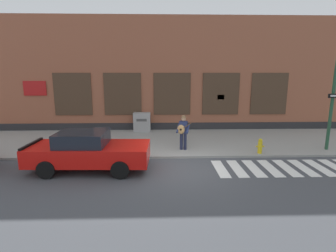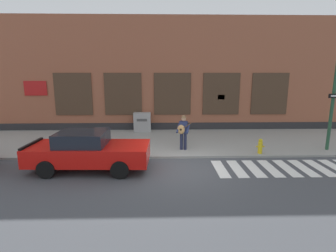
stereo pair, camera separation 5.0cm
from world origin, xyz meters
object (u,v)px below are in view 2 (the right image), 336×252
at_px(fire_hydrant, 260,146).
at_px(red_car, 88,151).
at_px(busker, 183,131).
at_px(utility_box, 142,122).

bearing_deg(fire_hydrant, red_car, -168.03).
relative_size(red_car, busker, 2.81).
distance_m(busker, fire_hydrant, 3.61).
relative_size(utility_box, fire_hydrant, 1.68).
relative_size(red_car, fire_hydrant, 6.66).
bearing_deg(red_car, fire_hydrant, 11.97).
xyz_separation_m(busker, fire_hydrant, (3.50, -0.69, -0.59)).
distance_m(busker, utility_box, 4.67).
bearing_deg(utility_box, fire_hydrant, -39.85).
relative_size(busker, fire_hydrant, 2.36).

